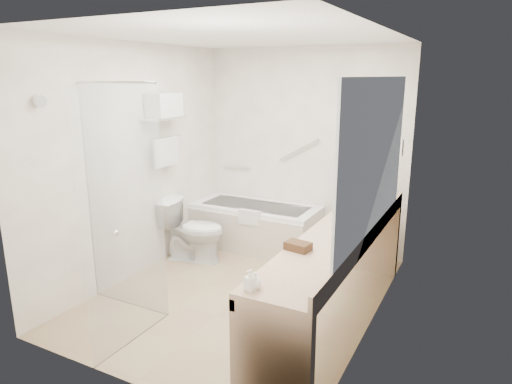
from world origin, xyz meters
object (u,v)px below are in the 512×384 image
at_px(bathtub, 255,226).
at_px(amenity_basket, 298,246).
at_px(water_bottle_left, 357,199).
at_px(vanity_counter, 337,258).
at_px(toilet, 193,230).

distance_m(bathtub, amenity_basket, 2.39).
distance_m(amenity_basket, water_bottle_left, 1.42).
relative_size(bathtub, water_bottle_left, 9.60).
height_order(vanity_counter, water_bottle_left, water_bottle_left).
height_order(vanity_counter, toilet, vanity_counter).
bearing_deg(amenity_basket, bathtub, 125.86).
height_order(bathtub, toilet, toilet).
distance_m(bathtub, toilet, 0.86).
xyz_separation_m(toilet, water_bottle_left, (1.87, 0.28, 0.56)).
relative_size(amenity_basket, water_bottle_left, 1.15).
relative_size(vanity_counter, amenity_basket, 14.15).
height_order(bathtub, vanity_counter, vanity_counter).
relative_size(vanity_counter, toilet, 3.59).
xyz_separation_m(vanity_counter, water_bottle_left, (-0.11, 0.93, 0.29)).
bearing_deg(toilet, water_bottle_left, -93.52).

